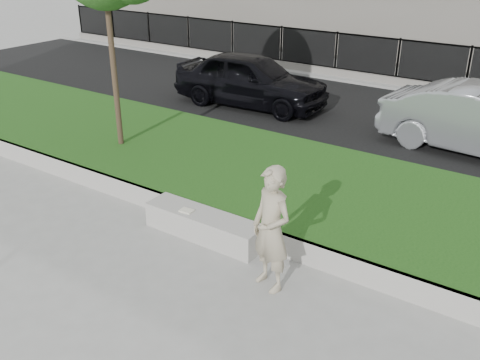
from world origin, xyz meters
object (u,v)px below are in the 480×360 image
Objects in this scene: stone_bench at (204,225)px; car_dark at (251,79)px; book at (187,211)px; man at (271,230)px.

stone_bench is 0.47× the size of car_dark.
book is at bearing -158.15° from car_dark.
book is at bearing -162.11° from stone_bench.
man is 0.41× the size of car_dark.
book is at bearing -174.78° from man.
stone_bench is 1.87m from man.
car_dark is at bearing 143.79° from man.
man reaches higher than stone_bench.
car_dark is (-3.45, 6.68, 0.60)m from stone_bench.
man reaches higher than car_dark.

